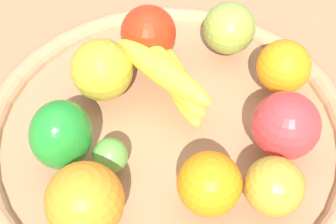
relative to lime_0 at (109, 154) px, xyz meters
The scene contains 13 objects.
ground_plane 0.11m from the lime_0, ahead, with size 2.40×2.40×0.00m, color #906B49.
basket 0.10m from the lime_0, ahead, with size 0.48×0.48×0.04m.
lime_0 is the anchor object (origin of this frame).
apple_2 0.19m from the lime_0, 33.20° to the left, with size 0.07×0.07×0.07m, color red.
bell_pepper 0.06m from the lime_0, 123.23° to the left, with size 0.07×0.07×0.08m, color #1E8729.
banana_bunch 0.13m from the lime_0, 13.73° to the left, with size 0.10×0.16×0.06m.
orange_0 0.25m from the lime_0, 14.12° to the right, with size 0.07×0.07×0.07m, color orange.
apple_0 0.25m from the lime_0, ahead, with size 0.07×0.07×0.07m, color #88A03C.
apple_4 0.18m from the lime_0, 59.70° to the right, with size 0.06×0.06×0.06m, color #B58F2C.
orange_1 0.08m from the lime_0, 148.14° to the right, with size 0.08×0.08×0.08m, color orange.
apple_3 0.20m from the lime_0, 37.16° to the right, with size 0.08×0.08×0.08m, color red.
orange_2 0.12m from the lime_0, 68.11° to the right, with size 0.07×0.07×0.07m, color orange.
apple_1 0.12m from the lime_0, 53.18° to the left, with size 0.08×0.08×0.08m, color gold.
Camera 1 is at (-0.27, -0.28, 0.52)m, focal length 53.39 mm.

